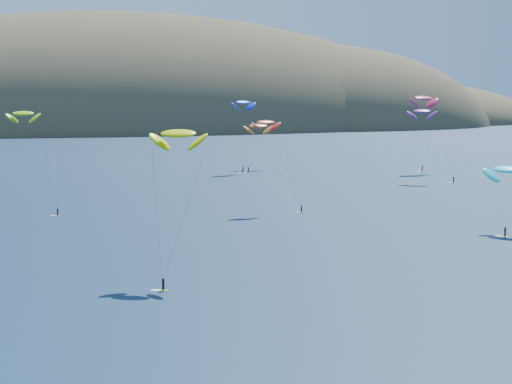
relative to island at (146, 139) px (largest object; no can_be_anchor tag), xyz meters
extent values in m
ellipsoid|color=#3D3526|center=(-19.40, -2.36, -1.86)|extent=(600.00, 300.00, 210.00)
ellipsoid|color=#3D3526|center=(140.60, -22.36, 1.38)|extent=(320.00, 220.00, 156.00)
ellipsoid|color=#3D3526|center=(260.60, 17.64, 5.70)|extent=(240.00, 180.00, 84.00)
cube|color=yellow|center=(-56.01, -509.41, 10.77)|extent=(1.41, 0.88, 0.08)
cylinder|color=black|center=(-56.01, -509.41, 11.63)|extent=(0.32, 0.32, 1.46)
sphere|color=#8C6047|center=(-56.01, -509.41, 12.48)|extent=(0.24, 0.24, 0.24)
ellipsoid|color=#C2D300|center=(-52.17, -499.89, 31.10)|extent=(8.80, 6.46, 4.46)
cube|color=yellow|center=(-69.78, -443.83, 10.77)|extent=(1.29, 0.47, 0.07)
cylinder|color=black|center=(-69.78, -443.83, 11.56)|extent=(0.30, 0.30, 1.35)
sphere|color=#8C6047|center=(-69.78, -443.83, 12.35)|extent=(0.23, 0.23, 0.23)
ellipsoid|color=#85D00D|center=(-76.45, -434.47, 32.55)|extent=(7.32, 3.87, 3.94)
cube|color=yellow|center=(-9.97, -370.53, 10.78)|extent=(1.60, 0.97, 0.09)
cylinder|color=black|center=(-9.97, -370.53, 11.75)|extent=(0.36, 0.36, 1.65)
sphere|color=#8C6047|center=(-9.97, -370.53, 12.70)|extent=(0.28, 0.28, 0.28)
ellipsoid|color=#0D35C1|center=(-8.65, -365.86, 34.19)|extent=(10.17, 7.35, 5.16)
cube|color=yellow|center=(9.58, -489.50, 10.78)|extent=(1.16, 1.38, 0.08)
cylinder|color=black|center=(9.58, -489.50, 11.66)|extent=(0.33, 0.33, 1.50)
sphere|color=#8C6047|center=(9.58, -489.50, 12.53)|extent=(0.25, 0.25, 0.25)
ellipsoid|color=#0CCDD5|center=(13.04, -484.23, 22.58)|extent=(8.38, 9.41, 4.85)
cube|color=yellow|center=(43.31, -414.63, 10.78)|extent=(1.46, 1.11, 0.08)
cylinder|color=black|center=(43.31, -414.63, 11.69)|extent=(0.34, 0.34, 1.55)
sphere|color=#8C6047|center=(43.31, -414.63, 12.59)|extent=(0.26, 0.26, 0.26)
ellipsoid|color=#5F1878|center=(36.72, -406.24, 31.78)|extent=(9.02, 7.56, 4.59)
cube|color=yellow|center=(49.44, -384.01, 10.78)|extent=(1.68, 0.73, 0.09)
cylinder|color=black|center=(49.44, -384.01, 11.80)|extent=(0.38, 0.38, 1.74)
sphere|color=#8C6047|center=(49.44, -384.01, 12.81)|extent=(0.29, 0.29, 0.29)
ellipsoid|color=#BC1A52|center=(50.82, -380.95, 35.57)|extent=(11.80, 6.91, 6.20)
cube|color=yellow|center=(-17.61, -453.67, 10.77)|extent=(1.27, 0.50, 0.07)
cylinder|color=black|center=(-17.61, -453.67, 11.55)|extent=(0.29, 0.29, 1.32)
sphere|color=#8C6047|center=(-17.61, -453.67, 12.32)|extent=(0.22, 0.22, 0.22)
ellipsoid|color=red|center=(-24.12, -447.71, 30.53)|extent=(6.85, 3.79, 3.65)
cube|color=yellow|center=(-7.87, -369.83, 10.78)|extent=(1.43, 0.50, 0.08)
cylinder|color=black|center=(-7.87, -369.83, 11.65)|extent=(0.33, 0.33, 1.50)
sphere|color=#8C6047|center=(-7.87, -369.83, 12.52)|extent=(0.25, 0.25, 0.25)
ellipsoid|color=#C86C1E|center=(-1.64, -359.79, 25.88)|extent=(10.28, 5.32, 5.58)
camera|label=1|loc=(-68.26, -601.35, 36.51)|focal=50.00mm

